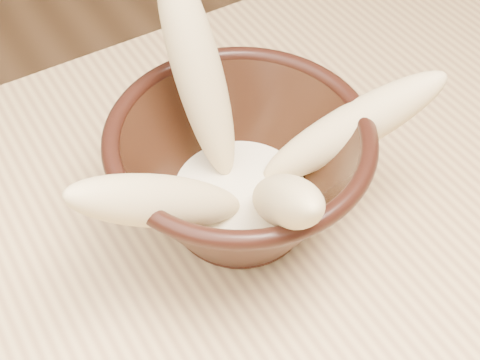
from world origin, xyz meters
The scene contains 7 objects.
table centered at (0.00, 0.00, 0.67)m, with size 1.20×0.80×0.75m.
bowl centered at (-0.01, 0.10, 0.82)m, with size 0.22×0.22×0.12m.
milk_puddle centered at (-0.01, 0.10, 0.79)m, with size 0.12×0.12×0.02m, color #F3E6C3.
banana_upright centered at (-0.02, 0.16, 0.89)m, with size 0.04×0.04×0.20m, color #E9CB89.
banana_left centered at (-0.09, 0.08, 0.85)m, with size 0.04×0.04×0.18m, color #E9CB89.
banana_right centered at (0.08, 0.08, 0.84)m, with size 0.04×0.04×0.17m, color #E9CB89.
banana_front centered at (-0.02, 0.04, 0.85)m, with size 0.04×0.04×0.16m, color #E9CB89.
Camera 1 is at (-0.21, -0.21, 1.23)m, focal length 50.00 mm.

